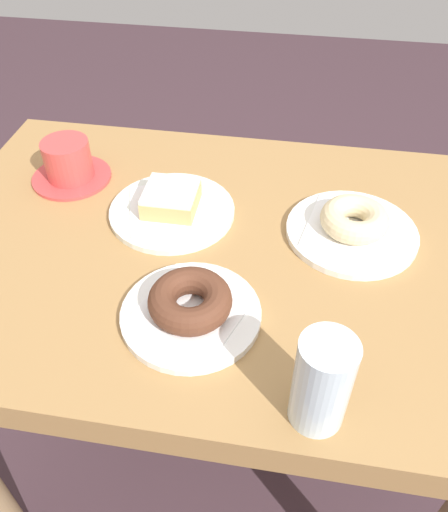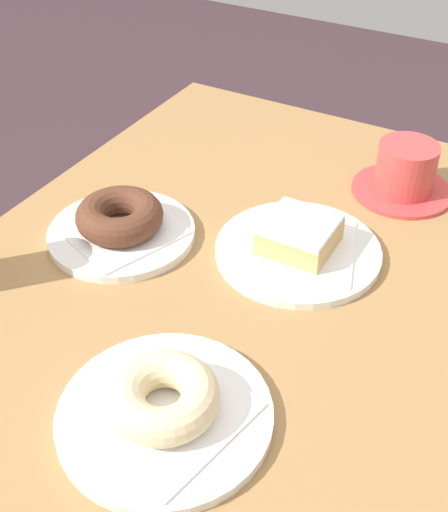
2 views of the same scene
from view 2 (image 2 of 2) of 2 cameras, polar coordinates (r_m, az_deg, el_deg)
name	(u,v)px [view 2 (image 2 of 2)]	position (r m, az deg, el deg)	size (l,w,h in m)	color
table	(221,342)	(0.91, -0.27, -7.43)	(0.98, 0.68, 0.75)	#9D7443
plate_sugar_ring	(165,415)	(0.68, -5.11, -13.47)	(0.22, 0.22, 0.01)	white
napkin_sugar_ring	(165,410)	(0.67, -5.14, -13.09)	(0.14, 0.14, 0.00)	white
donut_sugar_ring	(163,397)	(0.66, -5.25, -11.96)	(0.11, 0.11, 0.04)	beige
plate_glazed_square	(298,251)	(0.87, 6.37, 0.43)	(0.22, 0.22, 0.01)	white
napkin_glazed_square	(298,247)	(0.87, 6.40, 0.80)	(0.14, 0.14, 0.00)	white
donut_glazed_square	(299,234)	(0.85, 6.50, 1.90)	(0.09, 0.09, 0.04)	tan
plate_chocolate_ring	(122,233)	(0.91, -8.80, 1.95)	(0.20, 0.20, 0.01)	white
napkin_chocolate_ring	(121,229)	(0.90, -8.85, 2.33)	(0.14, 0.14, 0.00)	white
donut_chocolate_ring	(120,216)	(0.89, -8.98, 3.44)	(0.12, 0.12, 0.04)	#57301F
coffee_cup	(405,171)	(1.01, 15.32, 7.05)	(0.15, 0.15, 0.08)	#D04140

